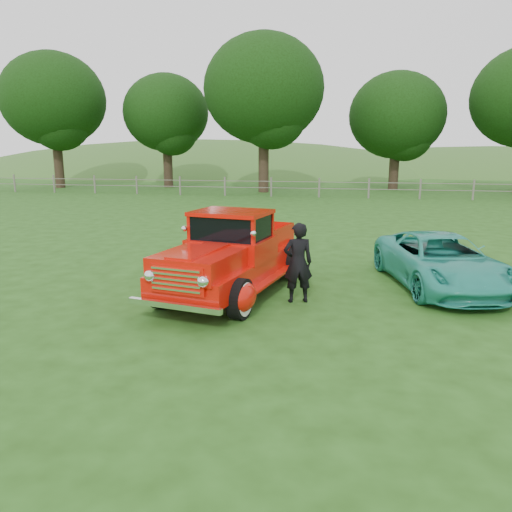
% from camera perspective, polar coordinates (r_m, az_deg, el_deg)
% --- Properties ---
extents(ground, '(140.00, 140.00, 0.00)m').
position_cam_1_polar(ground, '(9.85, -0.46, -5.85)').
color(ground, '#214712').
rests_on(ground, ground).
extents(distant_hills, '(116.00, 60.00, 18.00)m').
position_cam_1_polar(distant_hills, '(69.32, 5.56, 6.02)').
color(distant_hills, '#315820').
rests_on(distant_hills, ground).
extents(fence_line, '(48.00, 0.12, 1.20)m').
position_cam_1_polar(fence_line, '(31.33, 7.23, 7.76)').
color(fence_line, '#6C675B').
rests_on(fence_line, ground).
extents(tree_far_west, '(7.60, 7.60, 9.93)m').
position_cam_1_polar(tree_far_west, '(41.52, -22.16, 16.23)').
color(tree_far_west, black).
rests_on(tree_far_west, ground).
extents(tree_mid_west, '(6.40, 6.40, 8.46)m').
position_cam_1_polar(tree_mid_west, '(39.73, -10.25, 15.77)').
color(tree_mid_west, black).
rests_on(tree_mid_west, ground).
extents(tree_near_west, '(8.00, 8.00, 10.42)m').
position_cam_1_polar(tree_near_west, '(34.87, 0.90, 18.52)').
color(tree_near_west, black).
rests_on(tree_near_west, ground).
extents(tree_near_east, '(6.80, 6.80, 8.33)m').
position_cam_1_polar(tree_near_east, '(38.38, 15.82, 15.18)').
color(tree_near_east, black).
rests_on(tree_near_east, ground).
extents(red_pickup, '(2.95, 5.23, 1.78)m').
position_cam_1_polar(red_pickup, '(10.65, -2.64, -0.02)').
color(red_pickup, black).
rests_on(red_pickup, ground).
extents(teal_sedan, '(2.88, 4.60, 1.18)m').
position_cam_1_polar(teal_sedan, '(11.81, 20.33, -0.56)').
color(teal_sedan, teal).
rests_on(teal_sedan, ground).
extents(man, '(0.68, 0.55, 1.63)m').
position_cam_1_polar(man, '(10.00, 4.82, -0.77)').
color(man, black).
rests_on(man, ground).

